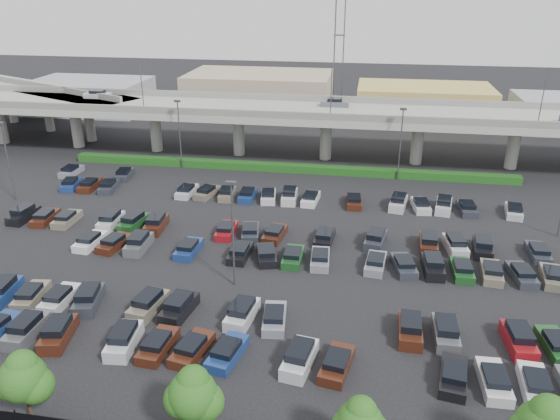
# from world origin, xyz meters

# --- Properties ---
(ground) EXTENTS (280.00, 280.00, 0.00)m
(ground) POSITION_xyz_m (0.00, 0.00, 0.00)
(ground) COLOR black
(overpass) EXTENTS (150.00, 13.00, 15.80)m
(overpass) POSITION_xyz_m (-0.18, 32.00, 6.97)
(overpass) COLOR gray
(overpass) RESTS_ON ground
(on_ramp) EXTENTS (50.93, 30.13, 8.80)m
(on_ramp) POSITION_xyz_m (-52.10, 43.05, 6.86)
(on_ramp) COLOR gray
(on_ramp) RESTS_ON ground
(hedge) EXTENTS (66.00, 1.60, 1.10)m
(hedge) POSITION_xyz_m (0.00, 25.00, 0.55)
(hedge) COLOR #154113
(hedge) RESTS_ON ground
(tree_row) EXTENTS (65.07, 3.66, 5.94)m
(tree_row) POSITION_xyz_m (0.70, -26.53, 3.52)
(tree_row) COLOR #332316
(tree_row) RESTS_ON ground
(parked_cars) EXTENTS (63.09, 41.65, 1.67)m
(parked_cars) POSITION_xyz_m (-0.49, -4.00, 0.62)
(parked_cars) COLOR silver
(parked_cars) RESTS_ON ground
(light_poles) EXTENTS (66.90, 48.38, 10.30)m
(light_poles) POSITION_xyz_m (-4.13, 2.00, 6.24)
(light_poles) COLOR #454549
(light_poles) RESTS_ON ground
(distant_buildings) EXTENTS (138.00, 24.00, 9.00)m
(distant_buildings) POSITION_xyz_m (12.38, 61.81, 3.74)
(distant_buildings) COLOR gray
(distant_buildings) RESTS_ON ground
(comm_tower) EXTENTS (2.40, 2.40, 30.00)m
(comm_tower) POSITION_xyz_m (4.00, 74.00, 15.61)
(comm_tower) COLOR #454549
(comm_tower) RESTS_ON ground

